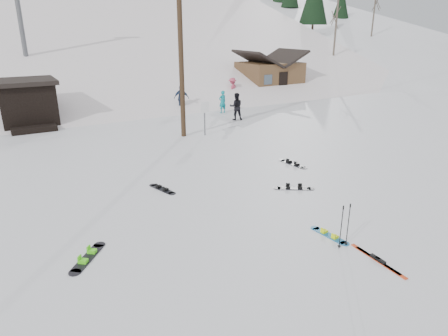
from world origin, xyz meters
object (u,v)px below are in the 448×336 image
hero_snowboard (329,235)px  hero_skis (378,260)px  utility_pole (181,47)px  cabin (269,76)px

hero_snowboard → hero_skis: 1.58m
utility_pole → hero_snowboard: (-1.02, -12.24, -4.66)m
hero_snowboard → cabin: bearing=-37.3°
utility_pole → cabin: (13.00, 10.00, -3.20)m
hero_snowboard → hero_skis: (0.14, -1.58, 0.00)m
utility_pole → cabin: utility_pole is taller
cabin → hero_snowboard: size_ratio=4.00×
utility_pole → hero_snowboard: utility_pole is taller
cabin → hero_skis: size_ratio=2.99×
hero_skis → cabin: bearing=63.2°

